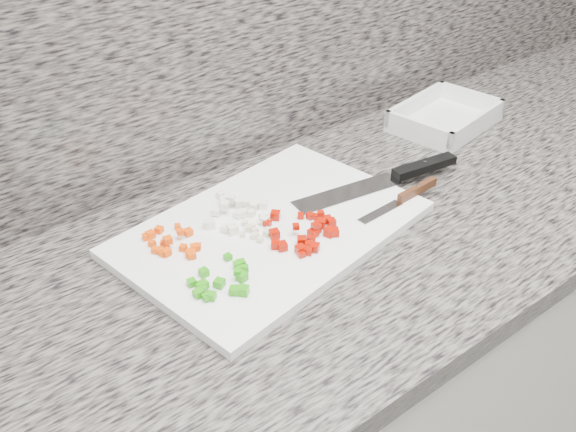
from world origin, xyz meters
TOP-DOWN VIEW (x-y plane):
  - cabinet at (0.00, 1.44)m, footprint 3.92×0.62m
  - countertop at (0.00, 1.44)m, footprint 3.96×0.64m
  - backsplash at (0.00, 1.74)m, footprint 3.92×0.02m
  - cutting_board at (-0.08, 1.49)m, footprint 0.53×0.40m
  - carrot_pile at (-0.23, 1.54)m, footprint 0.08×0.11m
  - onion_pile at (-0.11, 1.56)m, footprint 0.12×0.13m
  - green_pepper_pile at (-0.22, 1.42)m, footprint 0.10×0.10m
  - red_pepper_pile at (-0.05, 1.43)m, footprint 0.13×0.13m
  - garlic_pile at (-0.11, 1.49)m, footprint 0.05×0.07m
  - chef_knife at (0.20, 1.47)m, footprint 0.35×0.09m
  - paring_knife at (0.16, 1.41)m, footprint 0.19×0.02m
  - tray at (0.47, 1.59)m, footprint 0.25×0.20m

SIDE VIEW (x-z plane):
  - cabinet at x=0.00m, z-range 0.00..0.86m
  - countertop at x=0.00m, z-range 0.86..0.90m
  - cutting_board at x=-0.08m, z-range 0.90..0.92m
  - tray at x=0.47m, z-range 0.89..0.94m
  - garlic_pile at x=-0.11m, z-range 0.92..0.93m
  - chef_knife at x=0.20m, z-range 0.91..0.93m
  - paring_knife at x=0.16m, z-range 0.91..0.93m
  - green_pepper_pile at x=-0.22m, z-range 0.91..0.93m
  - carrot_pile at x=-0.23m, z-range 0.91..0.93m
  - red_pepper_pile at x=-0.05m, z-range 0.91..0.93m
  - onion_pile at x=-0.11m, z-range 0.91..0.94m
  - backsplash at x=0.00m, z-range 0.90..1.50m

